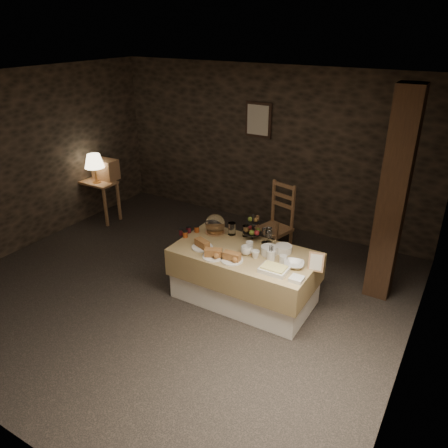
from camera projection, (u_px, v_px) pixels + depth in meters
The scene contains 28 objects.
ground_plane at pixel (179, 289), 5.69m from camera, with size 5.50×5.00×0.01m, color black.
room_shell at pixel (173, 176), 5.03m from camera, with size 5.52×5.02×2.60m.
buffet_table at pixel (244, 272), 5.33m from camera, with size 1.72×0.91×0.68m.
console_table at pixel (98, 188), 7.47m from camera, with size 0.66×0.38×0.71m.
table_lamp at pixel (94, 161), 7.20m from camera, with size 0.33×0.33×0.49m.
wine_rack at pixel (106, 169), 7.46m from camera, with size 0.42×0.26×0.34m, color #925E36.
chair at pixel (277, 217), 6.75m from camera, with size 0.54×0.53×0.75m.
timber_column at pixel (393, 198), 5.09m from camera, with size 0.30×0.30×2.60m, color black.
framed_picture at pixel (258, 120), 6.94m from camera, with size 0.45×0.04×0.55m.
plate_stack_a at pixel (269, 250), 5.13m from camera, with size 0.19×0.19×0.10m, color silver.
plate_stack_b at pixel (284, 249), 5.18m from camera, with size 0.20×0.20×0.09m, color silver.
cutlery_holder at pixel (271, 255), 5.01m from camera, with size 0.10×0.10×0.12m, color silver.
cup_a at pixel (246, 250), 5.12m from camera, with size 0.14×0.14×0.11m, color silver.
cup_b at pixel (255, 254), 5.05m from camera, with size 0.10×0.10×0.09m, color silver.
mug_c at pixel (249, 245), 5.25m from camera, with size 0.09×0.09×0.10m, color silver.
mug_d at pixel (283, 259), 4.95m from camera, with size 0.08×0.08×0.09m, color silver.
bowl at pixel (294, 265), 4.88m from camera, with size 0.22×0.22×0.06m, color silver.
cake_dome at pixel (215, 225), 5.64m from camera, with size 0.26×0.26×0.26m.
fruit_stand at pixel (253, 230), 5.44m from camera, with size 0.24×0.24×0.33m.
bread_platter_left at pixel (202, 245), 5.28m from camera, with size 0.26×0.26×0.11m.
bread_platter_center at pixel (213, 254), 5.07m from camera, with size 0.26×0.26×0.11m.
bread_platter_right at pixel (232, 258), 5.00m from camera, with size 0.26×0.26×0.11m.
jam_jars at pixel (188, 231), 5.62m from camera, with size 0.18×0.26×0.07m.
tart_dish at pixel (274, 269), 4.77m from camera, with size 0.30×0.22×0.07m.
square_dish at pixel (297, 279), 4.61m from camera, with size 0.14×0.14×0.04m, color silver.
menu_frame at pixel (316, 262), 4.81m from camera, with size 0.17×0.02×0.22m, color #925E36.
storage_jar_a at pixel (232, 229), 5.60m from camera, with size 0.10×0.10×0.16m, color white.
storage_jar_b at pixel (246, 231), 5.56m from camera, with size 0.09×0.09×0.14m, color white.
Camera 1 is at (2.96, -3.81, 3.19)m, focal length 35.00 mm.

